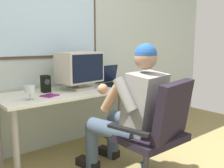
% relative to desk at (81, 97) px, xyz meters
% --- Properties ---
extents(wall_rear, '(5.73, 0.08, 2.75)m').
position_rel_desk_xyz_m(wall_rear, '(-0.20, 0.39, 0.76)').
color(wall_rear, '#B2BEB8').
rests_on(wall_rear, ground).
extents(desk, '(1.71, 0.66, 0.71)m').
position_rel_desk_xyz_m(desk, '(0.00, 0.00, 0.00)').
color(desk, gray).
rests_on(desk, ground).
extents(office_chair, '(0.69, 0.62, 0.91)m').
position_rel_desk_xyz_m(office_chair, '(0.15, -0.95, -0.12)').
color(office_chair, black).
rests_on(office_chair, ground).
extents(person_seated, '(0.62, 0.86, 1.20)m').
position_rel_desk_xyz_m(person_seated, '(0.10, -0.68, -0.01)').
color(person_seated, '#3C4B5F').
rests_on(person_seated, ground).
extents(crt_monitor, '(0.48, 0.35, 0.39)m').
position_rel_desk_xyz_m(crt_monitor, '(0.01, 0.03, 0.31)').
color(crt_monitor, beige).
rests_on(crt_monitor, desk).
extents(laptop, '(0.36, 0.31, 0.22)m').
position_rel_desk_xyz_m(laptop, '(0.46, 0.05, 0.14)').
color(laptop, black).
rests_on(laptop, desk).
extents(wine_glass, '(0.09, 0.09, 0.13)m').
position_rel_desk_xyz_m(wine_glass, '(-0.61, -0.16, 0.17)').
color(wine_glass, silver).
rests_on(wine_glass, desk).
extents(desk_speaker, '(0.08, 0.10, 0.17)m').
position_rel_desk_xyz_m(desk_speaker, '(-0.36, 0.08, 0.17)').
color(desk_speaker, black).
rests_on(desk_speaker, desk).
extents(cd_case, '(0.18, 0.17, 0.01)m').
position_rel_desk_xyz_m(cd_case, '(-0.41, -0.12, 0.09)').
color(cd_case, '#8B247D').
rests_on(cd_case, desk).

